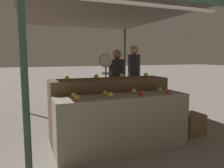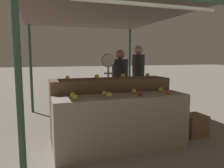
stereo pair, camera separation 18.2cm
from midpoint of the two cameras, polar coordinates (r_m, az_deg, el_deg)
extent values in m
plane|color=gray|center=(3.70, 4.07, -16.70)|extent=(60.00, 60.00, 0.00)
cylinder|color=#33513D|center=(2.32, -21.01, -1.67)|extent=(0.07, 0.07, 2.32)
cylinder|color=#33513D|center=(6.15, -19.64, 3.63)|extent=(0.07, 0.07, 2.32)
cylinder|color=#33513D|center=(6.74, 5.39, 4.29)|extent=(0.07, 0.07, 2.32)
cube|color=brown|center=(4.50, -1.34, 17.99)|extent=(3.05, 4.05, 0.04)
cylinder|color=white|center=(2.76, 11.92, 19.63)|extent=(1.85, 0.05, 0.05)
cube|color=gray|center=(3.55, 4.14, -10.12)|extent=(2.15, 0.55, 0.89)
cube|color=brown|center=(4.06, 0.85, -6.32)|extent=(2.15, 0.55, 1.10)
sphere|color=gold|center=(3.12, -7.88, -3.41)|extent=(0.08, 0.08, 0.08)
sphere|color=gold|center=(3.24, 0.81, -2.85)|extent=(0.09, 0.09, 0.09)
sphere|color=#B72D23|center=(3.46, 8.87, -2.37)|extent=(0.08, 0.08, 0.08)
sphere|color=red|center=(3.69, 15.74, -2.02)|extent=(0.07, 0.07, 0.07)
sphere|color=gold|center=(3.32, -8.64, -2.80)|extent=(0.08, 0.08, 0.08)
sphere|color=gold|center=(3.44, -0.49, -2.37)|extent=(0.08, 0.08, 0.08)
sphere|color=yellow|center=(3.62, 7.16, -1.88)|extent=(0.08, 0.08, 0.08)
sphere|color=gold|center=(3.87, 13.96, -1.46)|extent=(0.08, 0.08, 0.08)
sphere|color=gold|center=(3.77, -10.18, 1.58)|extent=(0.07, 0.07, 0.07)
sphere|color=gold|center=(3.88, -2.63, 1.93)|extent=(0.08, 0.08, 0.08)
sphere|color=gold|center=(4.04, 4.21, 2.17)|extent=(0.09, 0.09, 0.09)
sphere|color=gold|center=(4.27, 10.48, 2.29)|extent=(0.08, 0.08, 0.08)
cylinder|color=#99999E|center=(4.74, 0.12, -2.26)|extent=(0.04, 0.04, 1.44)
cylinder|color=black|center=(4.67, 0.14, 6.16)|extent=(0.29, 0.01, 0.29)
cylinder|color=silver|center=(4.65, 0.20, 6.16)|extent=(0.27, 0.02, 0.27)
cylinder|color=#99999E|center=(4.66, 0.20, 3.64)|extent=(0.01, 0.01, 0.14)
cylinder|color=#99999E|center=(4.67, 0.20, 2.79)|extent=(0.20, 0.20, 0.03)
cube|color=#2D2D38|center=(5.25, 3.07, -5.07)|extent=(0.33, 0.27, 0.77)
cylinder|color=#232328|center=(5.15, 3.13, 2.76)|extent=(0.50, 0.50, 0.67)
sphere|color=#936B51|center=(5.13, 3.16, 7.69)|extent=(0.22, 0.22, 0.22)
cube|color=#2D2D38|center=(6.04, 7.64, -3.20)|extent=(0.28, 0.20, 0.83)
cylinder|color=#232328|center=(5.95, 7.76, 4.19)|extent=(0.40, 0.40, 0.72)
sphere|color=tan|center=(5.94, 7.84, 8.80)|extent=(0.23, 0.23, 0.23)
cube|color=brown|center=(4.55, 21.69, -9.92)|extent=(0.40, 0.40, 0.40)
camera|label=1|loc=(0.09, -88.58, 0.18)|focal=35.00mm
camera|label=2|loc=(0.09, 91.42, -0.18)|focal=35.00mm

